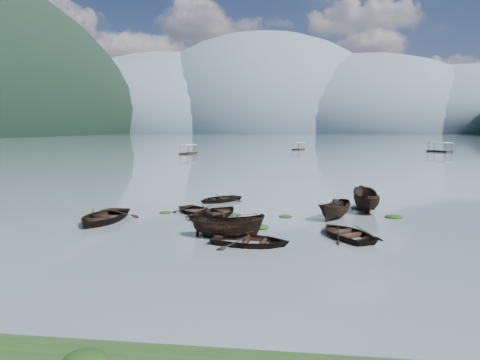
# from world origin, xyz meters

# --- Properties ---
(ground_plane) EXTENTS (2400.00, 2400.00, 0.00)m
(ground_plane) POSITION_xyz_m (0.00, 0.00, 0.00)
(ground_plane) COLOR slate
(haze_mtn_a) EXTENTS (520.00, 520.00, 280.00)m
(haze_mtn_a) POSITION_xyz_m (-260.00, 900.00, 0.00)
(haze_mtn_a) COLOR #475666
(haze_mtn_a) RESTS_ON ground
(haze_mtn_b) EXTENTS (520.00, 520.00, 340.00)m
(haze_mtn_b) POSITION_xyz_m (-60.00, 900.00, 0.00)
(haze_mtn_b) COLOR #475666
(haze_mtn_b) RESTS_ON ground
(haze_mtn_c) EXTENTS (520.00, 520.00, 260.00)m
(haze_mtn_c) POSITION_xyz_m (140.00, 900.00, 0.00)
(haze_mtn_c) COLOR #475666
(haze_mtn_c) RESTS_ON ground
(haze_mtn_d) EXTENTS (520.00, 520.00, 220.00)m
(haze_mtn_d) POSITION_xyz_m (320.00, 900.00, 0.00)
(haze_mtn_d) COLOR #475666
(haze_mtn_d) RESTS_ON ground
(rowboat_0) EXTENTS (3.93, 5.29, 1.05)m
(rowboat_0) POSITION_xyz_m (-8.13, 4.49, 0.00)
(rowboat_0) COLOR black
(rowboat_0) RESTS_ON ground
(rowboat_1) EXTENTS (4.83, 5.47, 0.94)m
(rowboat_1) POSITION_xyz_m (-1.05, 7.11, 0.00)
(rowboat_1) COLOR black
(rowboat_1) RESTS_ON ground
(rowboat_2) EXTENTS (4.27, 1.83, 1.61)m
(rowboat_2) POSITION_xyz_m (0.63, 1.31, 0.00)
(rowboat_2) COLOR black
(rowboat_2) RESTS_ON ground
(rowboat_3) EXTENTS (4.53, 5.06, 0.86)m
(rowboat_3) POSITION_xyz_m (7.22, 2.35, 0.00)
(rowboat_3) COLOR black
(rowboat_3) RESTS_ON ground
(rowboat_4) EXTENTS (4.44, 3.41, 0.85)m
(rowboat_4) POSITION_xyz_m (2.03, -0.01, 0.00)
(rowboat_4) COLOR black
(rowboat_4) RESTS_ON ground
(rowboat_5) EXTENTS (3.08, 4.05, 1.48)m
(rowboat_5) POSITION_xyz_m (7.05, 7.32, 0.00)
(rowboat_5) COLOR black
(rowboat_5) RESTS_ON ground
(rowboat_6) EXTENTS (4.67, 4.78, 0.81)m
(rowboat_6) POSITION_xyz_m (-2.64, 7.99, 0.00)
(rowboat_6) COLOR black
(rowboat_6) RESTS_ON ground
(rowboat_7) EXTENTS (4.76, 4.83, 0.82)m
(rowboat_7) POSITION_xyz_m (-1.89, 13.29, 0.00)
(rowboat_7) COLOR black
(rowboat_7) RESTS_ON ground
(rowboat_8) EXTENTS (1.95, 4.79, 1.83)m
(rowboat_8) POSITION_xyz_m (9.57, 10.60, 0.00)
(rowboat_8) COLOR black
(rowboat_8) RESTS_ON ground
(weed_clump_0) EXTENTS (1.16, 0.95, 0.25)m
(weed_clump_0) POSITION_xyz_m (-8.88, 5.29, 0.00)
(weed_clump_0) COLOR black
(weed_clump_0) RESTS_ON ground
(weed_clump_1) EXTENTS (0.90, 0.72, 0.20)m
(weed_clump_1) POSITION_xyz_m (-4.93, 7.83, 0.00)
(weed_clump_1) COLOR black
(weed_clump_1) RESTS_ON ground
(weed_clump_2) EXTENTS (1.30, 1.04, 0.28)m
(weed_clump_2) POSITION_xyz_m (2.13, 3.85, 0.00)
(weed_clump_2) COLOR black
(weed_clump_2) RESTS_ON ground
(weed_clump_3) EXTENTS (0.94, 0.80, 0.21)m
(weed_clump_3) POSITION_xyz_m (3.73, 7.51, 0.00)
(weed_clump_3) COLOR black
(weed_clump_3) RESTS_ON ground
(weed_clump_4) EXTENTS (1.21, 0.96, 0.25)m
(weed_clump_4) POSITION_xyz_m (11.11, 8.23, 0.00)
(weed_clump_4) COLOR black
(weed_clump_4) RESTS_ON ground
(weed_clump_5) EXTENTS (1.07, 0.86, 0.23)m
(weed_clump_5) POSITION_xyz_m (-9.48, 8.27, 0.00)
(weed_clump_5) COLOR black
(weed_clump_5) RESTS_ON ground
(weed_clump_6) EXTENTS (1.08, 0.90, 0.22)m
(weed_clump_6) POSITION_xyz_m (0.10, 7.59, 0.00)
(weed_clump_6) COLOR black
(weed_clump_6) RESTS_ON ground
(weed_clump_7) EXTENTS (1.22, 0.97, 0.27)m
(weed_clump_7) POSITION_xyz_m (9.25, 11.25, 0.00)
(weed_clump_7) COLOR black
(weed_clump_7) RESTS_ON ground
(pontoon_left) EXTENTS (3.42, 6.23, 2.26)m
(pontoon_left) POSITION_xyz_m (-21.75, 82.62, 0.00)
(pontoon_left) COLOR black
(pontoon_left) RESTS_ON ground
(pontoon_centre) EXTENTS (4.10, 6.04, 2.14)m
(pontoon_centre) POSITION_xyz_m (5.87, 109.88, 0.00)
(pontoon_centre) COLOR black
(pontoon_centre) RESTS_ON ground
(pontoon_right) EXTENTS (5.74, 7.06, 2.52)m
(pontoon_right) POSITION_xyz_m (43.98, 100.91, 0.00)
(pontoon_right) COLOR black
(pontoon_right) RESTS_ON ground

